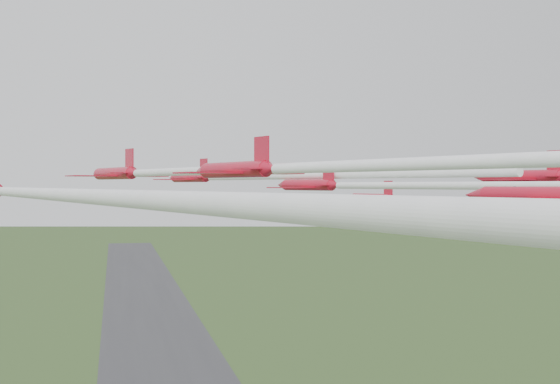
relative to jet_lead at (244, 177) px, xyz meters
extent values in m
cube|color=#353538|center=(0.57, 192.69, -54.45)|extent=(38.00, 900.00, 0.04)
cylinder|color=red|center=(-4.64, 13.35, 0.03)|extent=(4.10, 8.98, 1.18)
cone|color=red|center=(-6.44, 18.56, 0.03)|extent=(1.74, 2.21, 1.18)
cone|color=red|center=(-2.93, 8.45, 0.03)|extent=(1.43, 1.56, 1.07)
ellipsoid|color=black|center=(-5.34, 15.37, 0.46)|extent=(0.76, 1.11, 0.34)
cube|color=red|center=(-4.36, 12.54, -0.24)|extent=(9.81, 5.72, 0.11)
cube|color=red|center=(-3.27, 9.41, 0.03)|extent=(4.47, 2.62, 0.09)
cube|color=red|center=(-3.34, 9.61, 1.21)|extent=(0.73, 1.85, 2.14)
cylinder|color=silver|center=(4.96, -14.28, -0.02)|extent=(16.01, 44.56, 0.64)
cylinder|color=red|center=(-13.86, -7.13, 0.22)|extent=(4.15, 8.93, 1.17)
cone|color=red|center=(-15.71, -1.95, 0.22)|extent=(1.75, 2.20, 1.17)
cone|color=red|center=(-12.12, -12.00, 0.22)|extent=(1.43, 1.56, 1.07)
ellipsoid|color=black|center=(-14.58, -5.12, 0.65)|extent=(0.76, 1.10, 0.34)
cube|color=red|center=(-13.58, -7.93, -0.05)|extent=(9.77, 5.77, 0.11)
cube|color=red|center=(-12.46, -11.04, 0.22)|extent=(4.45, 2.64, 0.09)
cube|color=red|center=(-12.54, -10.84, 1.39)|extent=(0.75, 1.84, 2.13)
cylinder|color=silver|center=(-3.78, -35.37, 0.17)|extent=(16.89, 45.85, 0.64)
cylinder|color=red|center=(15.58, 2.65, -2.43)|extent=(2.75, 8.15, 1.05)
cone|color=red|center=(14.53, 7.46, -2.43)|extent=(1.39, 1.90, 1.05)
cone|color=red|center=(16.56, -1.87, -2.43)|extent=(1.18, 1.32, 0.95)
ellipsoid|color=black|center=(15.17, 4.52, -2.05)|extent=(0.58, 0.97, 0.31)
cube|color=red|center=(15.74, 1.90, -2.67)|extent=(8.74, 4.21, 0.10)
cube|color=red|center=(16.37, -0.99, -2.43)|extent=(3.98, 1.93, 0.08)
cube|color=red|center=(16.33, -0.80, -1.38)|extent=(0.46, 1.70, 1.91)
cylinder|color=silver|center=(21.68, -25.35, -2.48)|extent=(10.56, 46.04, 0.57)
cylinder|color=silver|center=(-15.04, -53.15, -1.32)|extent=(14.13, 52.16, 0.58)
cylinder|color=red|center=(4.00, -12.65, -0.89)|extent=(3.48, 8.06, 1.05)
cone|color=red|center=(2.50, -7.96, -0.89)|extent=(1.53, 1.96, 1.05)
cone|color=red|center=(5.41, -17.07, -0.89)|extent=(1.26, 1.38, 0.96)
ellipsoid|color=black|center=(3.42, -10.83, -0.51)|extent=(0.66, 0.99, 0.31)
cube|color=red|center=(4.23, -13.38, -1.13)|extent=(8.77, 4.93, 0.10)
cube|color=red|center=(5.13, -16.21, -0.89)|extent=(3.99, 2.26, 0.08)
cube|color=red|center=(5.08, -16.02, 0.16)|extent=(0.62, 1.67, 1.91)
cylinder|color=red|center=(32.16, -5.00, -3.45)|extent=(3.96, 8.70, 1.14)
cone|color=red|center=(30.41, 0.05, -3.45)|extent=(1.69, 2.14, 1.14)
ellipsoid|color=black|center=(31.48, -3.04, -3.03)|extent=(0.73, 1.07, 0.33)
cube|color=red|center=(32.43, -5.78, -3.71)|extent=(9.51, 5.53, 0.10)
cylinder|color=red|center=(-6.15, -33.06, 0.12)|extent=(3.74, 8.05, 1.06)
cone|color=red|center=(-7.81, -28.39, 0.12)|extent=(1.58, 1.99, 1.06)
cone|color=red|center=(-4.58, -37.45, 0.12)|extent=(1.29, 1.41, 0.96)
ellipsoid|color=black|center=(-6.80, -31.25, 0.50)|extent=(0.69, 1.00, 0.31)
cube|color=red|center=(-5.89, -33.78, -0.12)|extent=(8.81, 5.20, 0.10)
cube|color=red|center=(-4.89, -36.59, 0.12)|extent=(4.01, 2.38, 0.08)
cube|color=red|center=(-4.95, -36.41, 1.18)|extent=(0.67, 1.66, 1.92)
cylinder|color=red|center=(20.20, -23.26, -0.17)|extent=(3.37, 8.50, 1.10)
cone|color=red|center=(18.80, -18.29, -0.17)|extent=(1.55, 2.04, 1.10)
ellipsoid|color=black|center=(19.66, -21.33, 0.23)|extent=(0.66, 1.03, 0.32)
cube|color=red|center=(20.42, -24.03, -0.42)|extent=(9.20, 4.90, 0.10)
cube|color=red|center=(21.26, -27.02, -0.17)|extent=(4.19, 2.25, 0.08)
cube|color=red|center=(21.21, -26.83, 0.93)|extent=(0.59, 1.76, 2.00)
cylinder|color=red|center=(9.73, -44.14, -1.52)|extent=(3.88, 8.33, 1.09)
cone|color=red|center=(8.00, -39.32, -1.52)|extent=(1.63, 2.05, 1.09)
ellipsoid|color=black|center=(9.06, -42.27, -1.12)|extent=(0.71, 1.03, 0.32)
cube|color=red|center=(10.00, -44.89, -1.76)|extent=(9.12, 5.38, 0.10)
camera|label=1|loc=(-13.98, -84.04, -0.88)|focal=50.00mm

